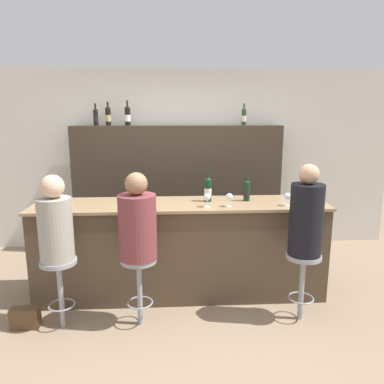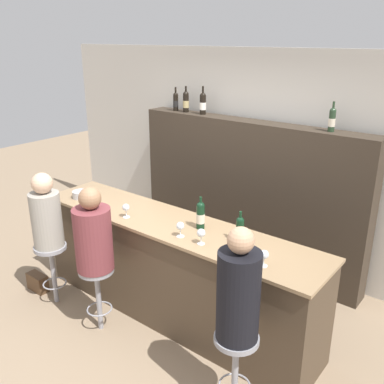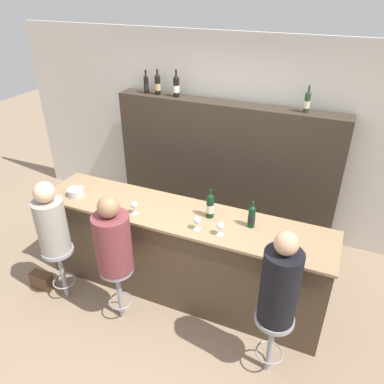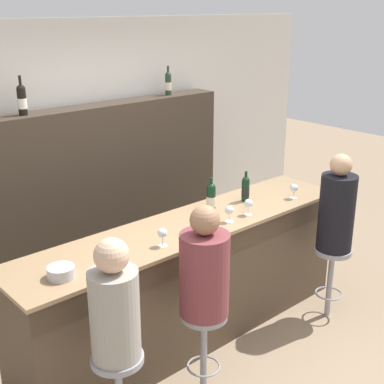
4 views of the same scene
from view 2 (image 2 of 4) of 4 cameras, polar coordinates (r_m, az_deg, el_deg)
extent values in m
plane|color=#8C755B|center=(4.44, -5.38, -17.74)|extent=(16.00, 16.00, 0.00)
cube|color=beige|center=(5.26, 8.83, 4.26)|extent=(6.40, 0.05, 2.60)
cube|color=#473828|center=(4.34, -2.69, -10.52)|extent=(3.09, 0.63, 1.01)
cube|color=#997A56|center=(4.10, -2.81, -4.26)|extent=(3.13, 0.67, 0.03)
cube|color=#382D23|center=(5.20, 7.36, -0.45)|extent=(2.93, 0.28, 1.81)
cylinder|color=black|center=(3.93, 1.14, -3.38)|extent=(0.08, 0.08, 0.22)
cylinder|color=beige|center=(3.93, 1.14, -3.53)|extent=(0.08, 0.08, 0.09)
sphere|color=black|center=(3.88, 1.15, -1.87)|extent=(0.08, 0.08, 0.08)
cylinder|color=black|center=(3.87, 1.16, -1.16)|extent=(0.02, 0.02, 0.07)
cylinder|color=black|center=(3.72, 6.39, -5.19)|extent=(0.07, 0.07, 0.19)
cylinder|color=black|center=(3.72, 6.39, -5.32)|extent=(0.07, 0.07, 0.08)
sphere|color=black|center=(3.68, 6.45, -3.83)|extent=(0.07, 0.07, 0.07)
cylinder|color=black|center=(3.66, 6.48, -3.12)|extent=(0.02, 0.02, 0.07)
cylinder|color=black|center=(5.58, -2.18, 11.79)|extent=(0.06, 0.06, 0.20)
cylinder|color=black|center=(5.58, -2.18, 11.69)|extent=(0.07, 0.07, 0.08)
sphere|color=black|center=(5.57, -2.20, 12.79)|extent=(0.06, 0.06, 0.06)
cylinder|color=black|center=(5.56, -2.20, 13.37)|extent=(0.02, 0.02, 0.09)
cylinder|color=black|center=(5.48, -0.82, 11.75)|extent=(0.07, 0.07, 0.22)
cylinder|color=tan|center=(5.48, -0.81, 11.64)|extent=(0.08, 0.08, 0.09)
sphere|color=black|center=(5.46, -0.82, 12.89)|extent=(0.07, 0.07, 0.07)
cylinder|color=black|center=(5.45, -0.82, 13.50)|extent=(0.02, 0.02, 0.09)
cylinder|color=black|center=(5.31, 1.45, 11.50)|extent=(0.08, 0.08, 0.22)
cylinder|color=white|center=(5.31, 1.45, 11.39)|extent=(0.08, 0.08, 0.09)
sphere|color=black|center=(5.30, 1.46, 12.70)|extent=(0.08, 0.08, 0.08)
cylinder|color=black|center=(5.29, 1.47, 13.40)|extent=(0.02, 0.02, 0.10)
cylinder|color=#233823|center=(4.54, 18.14, 8.94)|extent=(0.07, 0.07, 0.20)
cylinder|color=beige|center=(4.55, 18.13, 8.81)|extent=(0.07, 0.07, 0.08)
sphere|color=#233823|center=(4.53, 18.29, 10.21)|extent=(0.07, 0.07, 0.07)
cylinder|color=#233823|center=(4.52, 18.36, 10.88)|extent=(0.02, 0.02, 0.08)
cylinder|color=silver|center=(4.25, -8.74, -3.31)|extent=(0.07, 0.07, 0.00)
cylinder|color=silver|center=(4.24, -8.76, -2.87)|extent=(0.01, 0.01, 0.07)
sphere|color=silver|center=(4.21, -8.81, -2.04)|extent=(0.07, 0.07, 0.07)
cylinder|color=silver|center=(3.82, -1.55, -5.92)|extent=(0.07, 0.07, 0.00)
cylinder|color=silver|center=(3.80, -1.56, -5.45)|extent=(0.01, 0.01, 0.07)
sphere|color=silver|center=(3.77, -1.57, -4.55)|extent=(0.07, 0.07, 0.07)
cylinder|color=silver|center=(3.69, 1.22, -6.90)|extent=(0.07, 0.07, 0.00)
cylinder|color=silver|center=(3.67, 1.22, -6.41)|extent=(0.01, 0.01, 0.07)
sphere|color=silver|center=(3.64, 1.23, -5.48)|extent=(0.07, 0.07, 0.07)
cylinder|color=silver|center=(3.40, 9.49, -9.68)|extent=(0.06, 0.06, 0.00)
cylinder|color=silver|center=(3.39, 9.53, -9.19)|extent=(0.01, 0.01, 0.06)
sphere|color=silver|center=(3.35, 9.59, -8.22)|extent=(0.07, 0.07, 0.07)
cylinder|color=#B7B7BC|center=(4.85, -14.61, -0.30)|extent=(0.18, 0.18, 0.08)
cylinder|color=gray|center=(4.86, -17.95, -10.56)|extent=(0.05, 0.05, 0.63)
torus|color=gray|center=(4.91, -17.83, -11.52)|extent=(0.25, 0.25, 0.02)
cylinder|color=gray|center=(4.70, -18.39, -7.02)|extent=(0.33, 0.33, 0.04)
cylinder|color=gray|center=(4.58, -18.81, -3.56)|extent=(0.30, 0.30, 0.58)
sphere|color=#D8AD8C|center=(4.44, -19.38, 1.10)|extent=(0.21, 0.21, 0.21)
cylinder|color=gray|center=(4.35, -12.32, -13.94)|extent=(0.05, 0.05, 0.63)
torus|color=gray|center=(4.40, -12.23, -14.97)|extent=(0.25, 0.25, 0.02)
cylinder|color=gray|center=(4.17, -12.67, -10.10)|extent=(0.33, 0.33, 0.04)
cylinder|color=brown|center=(4.02, -13.01, -6.16)|extent=(0.35, 0.35, 0.60)
sphere|color=#936B4C|center=(3.86, -13.47, -0.82)|extent=(0.20, 0.20, 0.20)
cylinder|color=gray|center=(3.51, 5.74, -23.15)|extent=(0.05, 0.05, 0.63)
cylinder|color=gray|center=(3.29, 5.96, -18.87)|extent=(0.33, 0.33, 0.04)
cylinder|color=black|center=(3.08, 6.20, -13.66)|extent=(0.31, 0.31, 0.68)
sphere|color=tan|center=(2.86, 6.53, -6.43)|extent=(0.19, 0.19, 0.19)
cube|color=#513823|center=(5.23, -19.89, -11.25)|extent=(0.26, 0.12, 0.20)
camera|label=1|loc=(2.89, -70.52, -8.29)|focal=35.00mm
camera|label=3|loc=(1.18, -64.76, 30.90)|focal=35.00mm
camera|label=4|loc=(5.11, -55.33, 11.78)|focal=50.00mm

